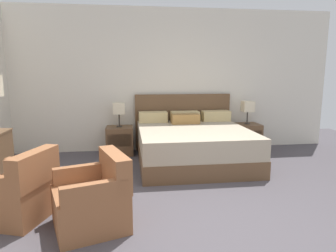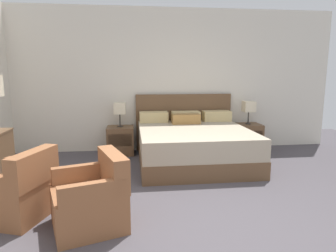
{
  "view_description": "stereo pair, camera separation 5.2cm",
  "coord_description": "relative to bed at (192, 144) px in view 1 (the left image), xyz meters",
  "views": [
    {
      "loc": [
        -0.69,
        -2.72,
        1.56
      ],
      "look_at": [
        -0.08,
        1.83,
        0.75
      ],
      "focal_mm": 32.0,
      "sensor_mm": 36.0,
      "label": 1
    },
    {
      "loc": [
        -0.64,
        -2.73,
        1.56
      ],
      "look_at": [
        -0.08,
        1.83,
        0.75
      ],
      "focal_mm": 32.0,
      "sensor_mm": 36.0,
      "label": 2
    }
  ],
  "objects": [
    {
      "name": "ground_plane",
      "position": [
        -0.42,
        -2.33,
        -0.34
      ],
      "size": [
        9.99,
        9.99,
        0.0
      ],
      "primitive_type": "plane",
      "color": "#4C474C"
    },
    {
      "name": "wall_back",
      "position": [
        -0.42,
        1.04,
        1.08
      ],
      "size": [
        7.08,
        0.06,
        2.83
      ],
      "primitive_type": "cube",
      "color": "silver",
      "rests_on": "ground"
    },
    {
      "name": "bed",
      "position": [
        0.0,
        0.0,
        0.0
      ],
      "size": [
        1.96,
        2.04,
        1.14
      ],
      "color": "brown",
      "rests_on": "ground"
    },
    {
      "name": "nightstand_left",
      "position": [
        -1.29,
        0.71,
        -0.07
      ],
      "size": [
        0.51,
        0.47,
        0.54
      ],
      "color": "brown",
      "rests_on": "ground"
    },
    {
      "name": "nightstand_right",
      "position": [
        1.29,
        0.71,
        -0.07
      ],
      "size": [
        0.51,
        0.47,
        0.54
      ],
      "color": "brown",
      "rests_on": "ground"
    },
    {
      "name": "table_lamp_left",
      "position": [
        -1.29,
        0.71,
        0.55
      ],
      "size": [
        0.22,
        0.22,
        0.46
      ],
      "color": "#332D28",
      "rests_on": "nightstand_left"
    },
    {
      "name": "table_lamp_right",
      "position": [
        1.29,
        0.71,
        0.55
      ],
      "size": [
        0.22,
        0.22,
        0.46
      ],
      "color": "#332D28",
      "rests_on": "nightstand_right"
    },
    {
      "name": "armchair_by_window",
      "position": [
        -2.32,
        -1.8,
        -0.05
      ],
      "size": [
        0.88,
        0.87,
        0.76
      ],
      "color": "#935B38",
      "rests_on": "ground"
    },
    {
      "name": "armchair_companion",
      "position": [
        -1.48,
        -2.1,
        -0.05
      ],
      "size": [
        0.87,
        0.86,
        0.76
      ],
      "color": "#935B38",
      "rests_on": "ground"
    }
  ]
}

